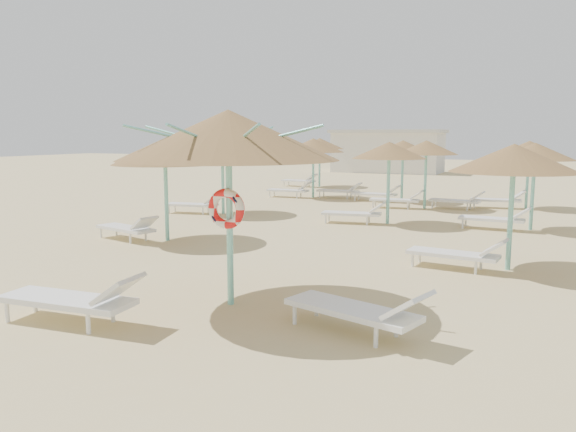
% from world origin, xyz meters
% --- Properties ---
extents(ground, '(120.00, 120.00, 0.00)m').
position_xyz_m(ground, '(0.00, 0.00, 0.00)').
color(ground, tan).
rests_on(ground, ground).
extents(main_palapa, '(3.66, 3.66, 3.28)m').
position_xyz_m(main_palapa, '(0.16, 0.24, 2.85)').
color(main_palapa, '#77CFC2').
rests_on(main_palapa, ground).
extents(lounger_main_a, '(2.36, 0.86, 0.84)m').
position_xyz_m(lounger_main_a, '(-1.48, -1.62, 0.40)').
color(lounger_main_a, white).
rests_on(lounger_main_a, ground).
extents(lounger_main_b, '(2.29, 1.25, 0.80)m').
position_xyz_m(lounger_main_b, '(2.61, -0.28, 0.38)').
color(lounger_main_b, white).
rests_on(lounger_main_b, ground).
extents(palapa_field, '(20.54, 19.52, 2.72)m').
position_xyz_m(palapa_field, '(0.51, 11.25, 2.30)').
color(palapa_field, '#77CFC2').
rests_on(palapa_field, ground).
extents(service_hut, '(8.40, 4.40, 3.25)m').
position_xyz_m(service_hut, '(-6.00, 35.00, 1.64)').
color(service_hut, silver).
rests_on(service_hut, ground).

